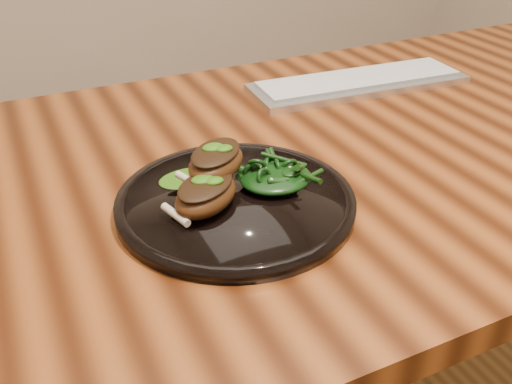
% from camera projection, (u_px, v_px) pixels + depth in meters
% --- Properties ---
extents(desk, '(1.60, 0.80, 0.75)m').
position_uv_depth(desk, '(332.00, 188.00, 0.93)').
color(desk, '#361506').
rests_on(desk, ground).
extents(plate, '(0.30, 0.30, 0.02)m').
position_uv_depth(plate, '(236.00, 201.00, 0.72)').
color(plate, black).
rests_on(plate, desk).
extents(lamb_chop_front, '(0.12, 0.11, 0.04)m').
position_uv_depth(lamb_chop_front, '(205.00, 194.00, 0.68)').
color(lamb_chop_front, '#46240D').
rests_on(lamb_chop_front, plate).
extents(lamb_chop_back, '(0.11, 0.11, 0.04)m').
position_uv_depth(lamb_chop_back, '(216.00, 161.00, 0.72)').
color(lamb_chop_back, '#46240D').
rests_on(lamb_chop_back, plate).
extents(herb_smear, '(0.08, 0.05, 0.01)m').
position_uv_depth(herb_smear, '(190.00, 178.00, 0.75)').
color(herb_smear, '#1D4D08').
rests_on(herb_smear, plate).
extents(greens_heap, '(0.10, 0.09, 0.04)m').
position_uv_depth(greens_heap, '(276.00, 173.00, 0.74)').
color(greens_heap, black).
rests_on(greens_heap, plate).
extents(keyboard, '(0.43, 0.16, 0.02)m').
position_uv_depth(keyboard, '(359.00, 82.00, 1.09)').
color(keyboard, silver).
rests_on(keyboard, desk).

